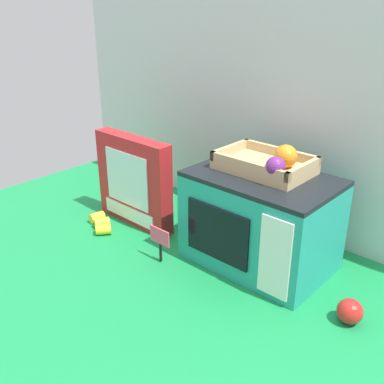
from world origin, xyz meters
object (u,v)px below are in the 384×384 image
at_px(toy_microwave, 260,221).
at_px(loose_toy_banana, 101,223).
at_px(price_sign, 160,240).
at_px(cookie_set_box, 134,181).
at_px(loose_toy_apple, 350,311).
at_px(food_groups_crate, 268,164).

height_order(toy_microwave, loose_toy_banana, toy_microwave).
bearing_deg(toy_microwave, price_sign, -137.98).
bearing_deg(cookie_set_box, loose_toy_apple, -0.09).
bearing_deg(food_groups_crate, loose_toy_apple, -18.13).
height_order(cookie_set_box, price_sign, cookie_set_box).
xyz_separation_m(cookie_set_box, loose_toy_banana, (-0.05, -0.10, -0.12)).
xyz_separation_m(price_sign, loose_toy_apple, (0.49, 0.11, -0.04)).
height_order(toy_microwave, price_sign, toy_microwave).
height_order(cookie_set_box, loose_toy_banana, cookie_set_box).
distance_m(toy_microwave, cookie_set_box, 0.43).
xyz_separation_m(price_sign, loose_toy_banana, (-0.28, 0.01, -0.05)).
relative_size(food_groups_crate, price_sign, 2.34).
relative_size(toy_microwave, loose_toy_apple, 6.38).
distance_m(toy_microwave, food_groups_crate, 0.15).
bearing_deg(food_groups_crate, toy_microwave, -78.62).
relative_size(cookie_set_box, price_sign, 2.91).
bearing_deg(cookie_set_box, price_sign, -25.58).
bearing_deg(toy_microwave, loose_toy_apple, -13.43).
bearing_deg(price_sign, cookie_set_box, 154.42).
bearing_deg(loose_toy_apple, toy_microwave, 166.57).
distance_m(toy_microwave, price_sign, 0.27).
xyz_separation_m(cookie_set_box, loose_toy_apple, (0.72, -0.00, -0.11)).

